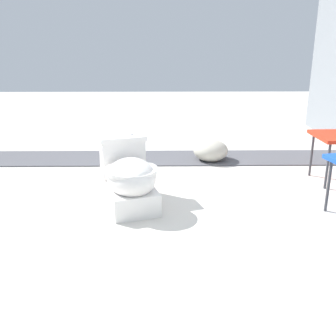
% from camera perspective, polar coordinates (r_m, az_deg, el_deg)
% --- Properties ---
extents(ground_plane, '(14.00, 14.00, 0.00)m').
position_cam_1_polar(ground_plane, '(3.07, -6.41, -5.54)').
color(ground_plane, beige).
extents(gravel_strip, '(0.56, 8.00, 0.01)m').
position_cam_1_polar(gravel_strip, '(4.25, 1.91, 1.47)').
color(gravel_strip, '#4C4C51').
rests_on(gravel_strip, ground).
extents(toilet, '(0.71, 0.54, 0.52)m').
position_cam_1_polar(toilet, '(3.00, -5.71, -1.49)').
color(toilet, white).
rests_on(toilet, ground).
extents(boulder_near, '(0.47, 0.47, 0.23)m').
position_cam_1_polar(boulder_near, '(4.17, 6.21, 2.55)').
color(boulder_near, '#ADA899').
rests_on(boulder_near, ground).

